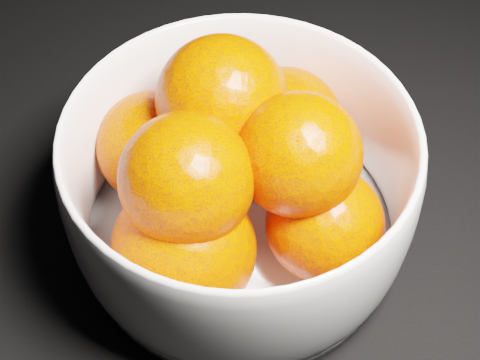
{
  "coord_description": "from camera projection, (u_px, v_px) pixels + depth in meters",
  "views": [
    {
      "loc": [
        0.08,
        -0.54,
        0.44
      ],
      "look_at": [
        0.11,
        -0.25,
        0.07
      ],
      "focal_mm": 50.0,
      "sensor_mm": 36.0,
      "label": 1
    }
  ],
  "objects": [
    {
      "name": "ground",
      "position": [
        104.0,
        37.0,
        0.67
      ],
      "size": [
        3.0,
        3.0,
        0.0
      ],
      "primitive_type": "cube",
      "color": "black",
      "rests_on": "ground"
    },
    {
      "name": "bowl",
      "position": [
        240.0,
        185.0,
        0.48
      ],
      "size": [
        0.25,
        0.25,
        0.12
      ],
      "rotation": [
        0.0,
        0.0,
        -0.32
      ],
      "color": "silver",
      "rests_on": "ground"
    },
    {
      "name": "orange_pile",
      "position": [
        232.0,
        168.0,
        0.46
      ],
      "size": [
        0.2,
        0.2,
        0.15
      ],
      "color": "#EC3800",
      "rests_on": "bowl"
    }
  ]
}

